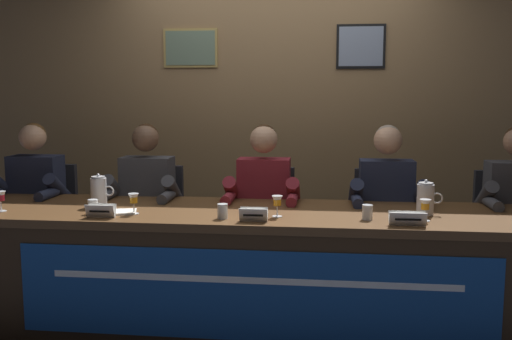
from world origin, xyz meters
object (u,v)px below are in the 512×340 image
(panelist_right, at_px, (387,203))
(nameplate_right, at_px, (408,219))
(water_pitcher_right_side, at_px, (426,199))
(chair_far_left, at_px, (46,227))
(chair_right, at_px, (383,236))
(nameplate_left, at_px, (101,211))
(chair_far_right, at_px, (506,240))
(water_cup_left, at_px, (93,207))
(chair_left, at_px, (154,230))
(juice_glass_left, at_px, (134,200))
(water_pitcher_left_side, at_px, (99,191))
(panelist_center, at_px, (263,201))
(document_stack_left, at_px, (118,212))
(juice_glass_center, at_px, (277,202))
(water_cup_right, at_px, (367,213))
(conference_table, at_px, (254,250))
(juice_glass_right, at_px, (425,206))
(water_cup_center, at_px, (222,212))
(panelist_far_left, at_px, (31,196))
(juice_glass_far_left, at_px, (1,198))
(nameplate_center, at_px, (253,215))
(panelist_left, at_px, (144,198))
(chair_center, at_px, (265,233))

(panelist_right, xyz_separation_m, nameplate_right, (0.03, -0.72, 0.05))
(water_pitcher_right_side, bearing_deg, chair_far_left, 167.16)
(chair_right, bearing_deg, water_pitcher_right_side, -74.14)
(nameplate_left, height_order, chair_far_right, chair_far_right)
(water_cup_left, distance_m, chair_right, 1.99)
(chair_left, relative_size, water_cup_left, 10.77)
(juice_glass_left, distance_m, water_pitcher_left_side, 0.36)
(nameplate_left, height_order, panelist_center, panelist_center)
(document_stack_left, bearing_deg, juice_glass_left, -10.17)
(nameplate_left, relative_size, juice_glass_center, 1.36)
(water_cup_left, height_order, water_cup_right, same)
(chair_right, bearing_deg, water_pitcher_left_side, -162.35)
(nameplate_right, height_order, document_stack_left, nameplate_right)
(conference_table, relative_size, water_pitcher_left_side, 21.32)
(water_pitcher_left_side, bearing_deg, chair_far_right, 12.35)
(juice_glass_right, relative_size, water_pitcher_left_side, 0.59)
(panelist_center, height_order, water_cup_center, panelist_center)
(panelist_far_left, relative_size, nameplate_left, 7.35)
(juice_glass_far_left, distance_m, water_cup_center, 1.37)
(nameplate_left, height_order, juice_glass_left, juice_glass_left)
(panelist_far_left, height_order, water_cup_center, panelist_far_left)
(water_cup_left, bearing_deg, panelist_right, 18.68)
(water_cup_center, bearing_deg, juice_glass_far_left, 178.35)
(panelist_center, bearing_deg, panelist_right, 0.00)
(panelist_far_left, distance_m, nameplate_center, 1.84)
(water_pitcher_right_side, bearing_deg, document_stack_left, -174.92)
(nameplate_center, distance_m, chair_right, 1.27)
(panelist_right, relative_size, chair_far_right, 1.36)
(water_cup_right, xyz_separation_m, document_stack_left, (-1.47, 0.01, -0.03))
(panelist_center, bearing_deg, panelist_far_left, 180.00)
(panelist_left, xyz_separation_m, document_stack_left, (0.02, -0.57, 0.02))
(conference_table, distance_m, water_cup_right, 0.71)
(nameplate_left, relative_size, water_pitcher_right_side, 0.81)
(juice_glass_center, relative_size, chair_far_right, 0.14)
(water_cup_center, bearing_deg, document_stack_left, 173.05)
(nameplate_center, relative_size, juice_glass_center, 1.27)
(chair_right, distance_m, document_stack_left, 1.85)
(panelist_far_left, relative_size, nameplate_right, 6.32)
(juice_glass_center, bearing_deg, juice_glass_far_left, -178.54)
(water_cup_left, bearing_deg, panelist_center, 32.36)
(chair_right, relative_size, panelist_right, 0.74)
(chair_center, relative_size, water_cup_center, 10.77)
(panelist_left, xyz_separation_m, chair_right, (1.67, 0.20, -0.28))
(conference_table, distance_m, juice_glass_right, 1.02)
(panelist_left, relative_size, nameplate_left, 7.35)
(water_cup_center, bearing_deg, nameplate_right, -4.01)
(chair_right, height_order, water_pitcher_right_side, water_pitcher_right_side)
(chair_right, height_order, juice_glass_right, chair_right)
(juice_glass_left, height_order, panelist_right, panelist_right)
(juice_glass_far_left, xyz_separation_m, nameplate_left, (0.67, -0.10, -0.05))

